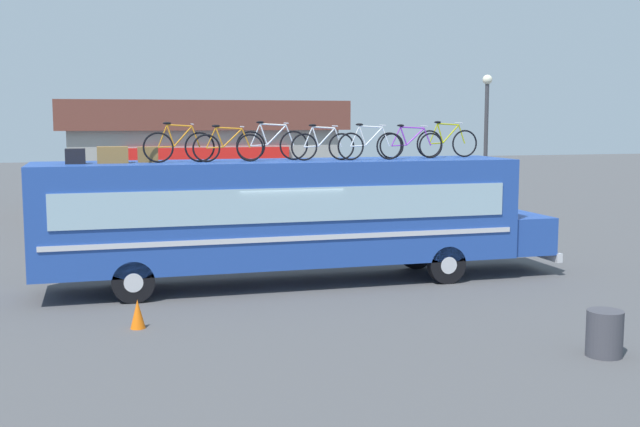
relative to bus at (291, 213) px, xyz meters
name	(u,v)px	position (x,y,z in m)	size (l,w,h in m)	color
ground_plane	(282,284)	(-0.24, 0.00, -1.80)	(120.00, 120.00, 0.00)	#4C4C4F
bus	(291,213)	(0.00, 0.00, 0.00)	(13.29, 2.37, 3.12)	#23479E
luggage_bag_1	(75,156)	(-5.11, -0.05, 1.50)	(0.44, 0.39, 0.35)	black
luggage_bag_2	(113,155)	(-4.28, 0.02, 1.52)	(0.70, 0.47, 0.38)	olive
luggage_bag_3	(148,154)	(-3.46, 0.19, 1.51)	(0.46, 0.40, 0.37)	olive
rooftop_bicycle_1	(179,146)	(-2.76, -0.16, 1.72)	(1.69, 0.44, 0.96)	black
rooftop_bicycle_2	(228,146)	(-1.60, -0.24, 1.70)	(1.72, 0.44, 0.89)	black
rooftop_bicycle_3	(272,144)	(-0.44, 0.15, 1.73)	(1.83, 0.44, 0.97)	black
rooftop_bicycle_4	(323,145)	(0.77, -0.20, 1.70)	(1.64, 0.44, 0.90)	black
rooftop_bicycle_5	(370,145)	(1.97, -0.31, 1.70)	(1.71, 0.44, 0.92)	black
rooftop_bicycle_6	(411,144)	(3.23, 0.05, 1.69)	(1.76, 0.44, 0.89)	black
rooftop_bicycle_7	(447,142)	(4.39, 0.37, 1.72)	(1.76, 0.44, 0.97)	black
roadside_building	(199,156)	(-0.34, 15.88, 0.72)	(11.72, 7.35, 4.88)	#9E9E99
trash_bin	(605,333)	(3.86, -7.40, -1.39)	(0.63, 0.63, 0.82)	#3F3F47
traffic_cone	(138,314)	(-3.95, -3.30, -1.50)	(0.30, 0.30, 0.58)	orange
street_lamp	(486,139)	(8.49, 5.99, 1.65)	(0.34, 0.34, 5.66)	#38383D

